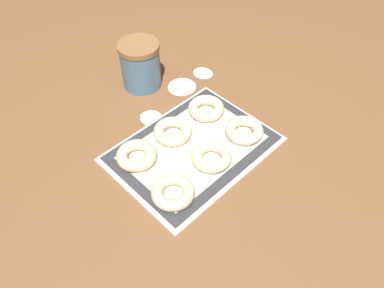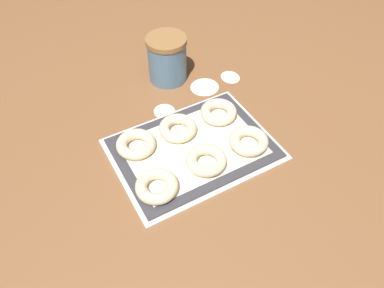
{
  "view_description": "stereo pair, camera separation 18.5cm",
  "coord_description": "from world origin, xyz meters",
  "px_view_note": "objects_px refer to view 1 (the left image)",
  "views": [
    {
      "loc": [
        -0.49,
        -0.51,
        0.79
      ],
      "look_at": [
        -0.0,
        -0.01,
        0.03
      ],
      "focal_mm": 35.0,
      "sensor_mm": 36.0,
      "label": 1
    },
    {
      "loc": [
        -0.34,
        -0.62,
        0.79
      ],
      "look_at": [
        -0.0,
        -0.01,
        0.03
      ],
      "focal_mm": 35.0,
      "sensor_mm": 36.0,
      "label": 2
    }
  ],
  "objects_px": {
    "bagel_front_center": "(211,157)",
    "bagel_front_right": "(244,130)",
    "flour_canister": "(140,65)",
    "bagel_back_right": "(206,108)",
    "bagel_back_center": "(173,131)",
    "baking_tray": "(192,149)",
    "bagel_front_left": "(173,192)",
    "bagel_back_left": "(137,155)"
  },
  "relations": [
    {
      "from": "bagel_back_left",
      "to": "bagel_front_right",
      "type": "bearing_deg",
      "value": -27.13
    },
    {
      "from": "bagel_front_left",
      "to": "bagel_front_right",
      "type": "height_order",
      "value": "same"
    },
    {
      "from": "bagel_front_right",
      "to": "bagel_back_left",
      "type": "relative_size",
      "value": 1.0
    },
    {
      "from": "bagel_back_center",
      "to": "flour_canister",
      "type": "bearing_deg",
      "value": 69.2
    },
    {
      "from": "bagel_back_right",
      "to": "flour_canister",
      "type": "distance_m",
      "value": 0.26
    },
    {
      "from": "flour_canister",
      "to": "bagel_front_center",
      "type": "bearing_deg",
      "value": -102.4
    },
    {
      "from": "baking_tray",
      "to": "bagel_front_left",
      "type": "xyz_separation_m",
      "value": [
        -0.15,
        -0.08,
        0.02
      ]
    },
    {
      "from": "bagel_front_left",
      "to": "bagel_back_center",
      "type": "distance_m",
      "value": 0.21
    },
    {
      "from": "bagel_back_left",
      "to": "bagel_back_right",
      "type": "relative_size",
      "value": 1.0
    },
    {
      "from": "bagel_front_left",
      "to": "bagel_front_right",
      "type": "bearing_deg",
      "value": 2.64
    },
    {
      "from": "bagel_back_center",
      "to": "bagel_back_right",
      "type": "bearing_deg",
      "value": 0.09
    },
    {
      "from": "bagel_front_right",
      "to": "flour_canister",
      "type": "xyz_separation_m",
      "value": [
        -0.05,
        0.39,
        0.05
      ]
    },
    {
      "from": "baking_tray",
      "to": "bagel_back_left",
      "type": "height_order",
      "value": "bagel_back_left"
    },
    {
      "from": "baking_tray",
      "to": "bagel_front_center",
      "type": "distance_m",
      "value": 0.07
    },
    {
      "from": "baking_tray",
      "to": "bagel_front_left",
      "type": "relative_size",
      "value": 4.03
    },
    {
      "from": "flour_canister",
      "to": "baking_tray",
      "type": "bearing_deg",
      "value": -105.55
    },
    {
      "from": "bagel_front_center",
      "to": "flour_canister",
      "type": "xyz_separation_m",
      "value": [
        0.09,
        0.4,
        0.05
      ]
    },
    {
      "from": "bagel_back_left",
      "to": "bagel_back_center",
      "type": "distance_m",
      "value": 0.13
    },
    {
      "from": "bagel_back_right",
      "to": "baking_tray",
      "type": "bearing_deg",
      "value": -151.08
    },
    {
      "from": "baking_tray",
      "to": "bagel_back_center",
      "type": "distance_m",
      "value": 0.08
    },
    {
      "from": "bagel_front_center",
      "to": "bagel_front_right",
      "type": "height_order",
      "value": "same"
    },
    {
      "from": "bagel_back_right",
      "to": "flour_canister",
      "type": "height_order",
      "value": "flour_canister"
    },
    {
      "from": "bagel_front_center",
      "to": "bagel_back_right",
      "type": "relative_size",
      "value": 1.0
    },
    {
      "from": "baking_tray",
      "to": "bagel_front_center",
      "type": "relative_size",
      "value": 4.03
    },
    {
      "from": "bagel_back_center",
      "to": "bagel_front_center",
      "type": "bearing_deg",
      "value": -86.36
    },
    {
      "from": "baking_tray",
      "to": "bagel_back_center",
      "type": "relative_size",
      "value": 4.03
    },
    {
      "from": "bagel_back_left",
      "to": "flour_canister",
      "type": "distance_m",
      "value": 0.34
    },
    {
      "from": "bagel_front_left",
      "to": "bagel_front_center",
      "type": "height_order",
      "value": "same"
    },
    {
      "from": "bagel_back_right",
      "to": "bagel_back_center",
      "type": "bearing_deg",
      "value": -179.91
    },
    {
      "from": "bagel_back_center",
      "to": "bagel_front_right",
      "type": "bearing_deg",
      "value": -43.46
    },
    {
      "from": "bagel_back_left",
      "to": "baking_tray",
      "type": "bearing_deg",
      "value": -29.02
    },
    {
      "from": "bagel_front_right",
      "to": "bagel_back_center",
      "type": "xyz_separation_m",
      "value": [
        -0.15,
        0.14,
        0.0
      ]
    },
    {
      "from": "bagel_front_right",
      "to": "bagel_back_center",
      "type": "bearing_deg",
      "value": 136.54
    },
    {
      "from": "bagel_front_right",
      "to": "bagel_back_right",
      "type": "xyz_separation_m",
      "value": [
        -0.01,
        0.14,
        0.0
      ]
    },
    {
      "from": "bagel_back_left",
      "to": "flour_canister",
      "type": "xyz_separation_m",
      "value": [
        0.23,
        0.25,
        0.05
      ]
    },
    {
      "from": "bagel_back_right",
      "to": "flour_canister",
      "type": "xyz_separation_m",
      "value": [
        -0.04,
        0.25,
        0.05
      ]
    },
    {
      "from": "flour_canister",
      "to": "bagel_back_right",
      "type": "bearing_deg",
      "value": -80.54
    },
    {
      "from": "bagel_front_left",
      "to": "bagel_back_left",
      "type": "distance_m",
      "value": 0.16
    },
    {
      "from": "baking_tray",
      "to": "bagel_back_right",
      "type": "distance_m",
      "value": 0.15
    },
    {
      "from": "bagel_front_left",
      "to": "bagel_back_right",
      "type": "bearing_deg",
      "value": 28.92
    },
    {
      "from": "bagel_front_left",
      "to": "bagel_front_center",
      "type": "bearing_deg",
      "value": 4.27
    },
    {
      "from": "baking_tray",
      "to": "bagel_back_right",
      "type": "bearing_deg",
      "value": 28.92
    }
  ]
}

